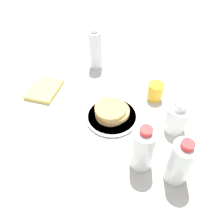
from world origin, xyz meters
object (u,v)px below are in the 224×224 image
Objects in this scene: water_bottle_near at (95,50)px; water_bottle_mid at (143,149)px; pancake_stack at (111,111)px; cream_jug at (177,118)px; plate at (112,116)px; juice_glass at (155,91)px; water_bottle_far at (180,162)px.

water_bottle_near is 1.09× the size of water_bottle_mid.
pancake_stack is 0.96× the size of cream_jug.
plate is 0.39m from water_bottle_near.
juice_glass is 0.36m from water_bottle_mid.
cream_jug is (-0.17, -0.07, 0.02)m from juice_glass.
cream_jug is at bearing -98.39° from plate.
water_bottle_near reaches higher than water_bottle_far.
juice_glass reaches higher than plate.
water_bottle_mid is at bearing -150.09° from pancake_stack.
water_bottle_mid is at bearing -157.80° from water_bottle_near.
plate is 0.27m from cream_jug.
plate is at bearing -162.47° from water_bottle_near.
water_bottle_far is (-0.25, -0.24, 0.08)m from plate.
juice_glass is 0.41× the size of water_bottle_far.
pancake_stack is 0.23m from juice_glass.
pancake_stack is at bearing 43.19° from water_bottle_far.
pancake_stack is 0.25m from water_bottle_mid.
water_bottle_mid reaches higher than cream_jug.
water_bottle_near reaches higher than plate.
plate is 1.05× the size of water_bottle_near.
pancake_stack is (0.00, 0.00, 0.03)m from plate.
water_bottle_far is (-0.04, -0.12, -0.00)m from water_bottle_mid.
water_bottle_near is at bearing 42.72° from cream_jug.
cream_jug is (-0.04, -0.26, 0.03)m from pancake_stack.
water_bottle_far is (-0.25, -0.24, 0.06)m from pancake_stack.
cream_jug reaches higher than plate.
plate is at bearing 81.61° from cream_jug.
cream_jug reaches higher than juice_glass.
juice_glass is at bearing -53.68° from plate.
water_bottle_near is (0.36, 0.12, 0.09)m from plate.
plate is 2.79× the size of juice_glass.
juice_glass is 0.38m from water_bottle_near.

